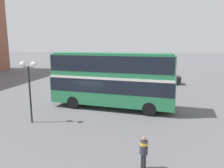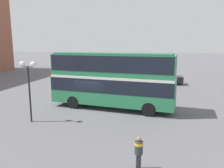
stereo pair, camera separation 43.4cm
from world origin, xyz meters
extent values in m
plane|color=#5B5B60|center=(0.00, 0.00, 0.00)|extent=(240.00, 240.00, 0.00)
cube|color=#287A4C|center=(1.83, 0.43, 1.61)|extent=(10.72, 3.50, 2.28)
cube|color=#287A4C|center=(1.83, 0.43, 3.71)|extent=(10.55, 3.41, 1.92)
cube|color=black|center=(1.83, 0.43, 2.12)|extent=(10.61, 3.51, 1.13)
cube|color=black|center=(1.83, 0.43, 3.94)|extent=(10.40, 3.42, 1.30)
cube|color=silver|center=(1.83, 0.43, 2.78)|extent=(10.61, 3.51, 0.20)
cube|color=#226841|center=(1.83, 0.43, 4.72)|extent=(10.06, 3.19, 0.10)
cylinder|color=black|center=(5.29, 1.18, 0.55)|extent=(1.12, 0.41, 1.09)
cylinder|color=black|center=(5.07, -1.00, 0.55)|extent=(1.12, 0.41, 1.09)
cylinder|color=black|center=(-1.20, 1.83, 0.55)|extent=(1.12, 0.41, 1.09)
cylinder|color=black|center=(-1.42, -0.35, 0.55)|extent=(1.12, 0.41, 1.09)
cylinder|color=#232328|center=(5.12, -8.60, 0.38)|extent=(0.14, 0.14, 0.76)
cylinder|color=#232328|center=(5.03, -8.39, 0.38)|extent=(0.14, 0.14, 0.76)
cylinder|color=#2D333D|center=(5.08, -8.49, 1.06)|extent=(0.48, 0.48, 0.60)
cylinder|color=gold|center=(5.08, -8.49, 1.25)|extent=(0.51, 0.51, 0.13)
sphere|color=#936B4C|center=(5.08, -8.49, 1.47)|extent=(0.21, 0.21, 0.21)
cube|color=black|center=(6.50, 13.33, 0.68)|extent=(4.58, 2.01, 0.85)
cube|color=black|center=(6.32, 13.33, 1.34)|extent=(2.40, 1.76, 0.46)
cylinder|color=black|center=(7.88, 14.22, 0.30)|extent=(0.61, 0.24, 0.60)
cylinder|color=black|center=(7.93, 12.52, 0.30)|extent=(0.61, 0.24, 0.60)
cylinder|color=black|center=(5.07, 14.14, 0.30)|extent=(0.61, 0.24, 0.60)
cylinder|color=black|center=(5.12, 12.44, 0.30)|extent=(0.61, 0.24, 0.60)
cube|color=silver|center=(-0.66, 13.05, 0.69)|extent=(4.95, 2.81, 0.82)
cube|color=black|center=(-0.48, 13.01, 1.36)|extent=(2.72, 2.16, 0.52)
cylinder|color=black|center=(-2.25, 12.52, 0.33)|extent=(0.69, 0.35, 0.66)
cylinder|color=black|center=(-1.90, 14.19, 0.33)|extent=(0.69, 0.35, 0.66)
cylinder|color=black|center=(0.58, 11.92, 0.33)|extent=(0.69, 0.35, 0.66)
cylinder|color=black|center=(0.93, 13.59, 0.33)|extent=(0.69, 0.35, 0.66)
cylinder|color=black|center=(-3.09, -4.09, 2.01)|extent=(0.12, 0.12, 4.01)
cylinder|color=black|center=(-3.09, -4.09, 3.96)|extent=(0.84, 0.06, 0.06)
sphere|color=white|center=(-3.51, -4.09, 4.15)|extent=(0.39, 0.39, 0.39)
sphere|color=white|center=(-2.67, -4.09, 4.15)|extent=(0.39, 0.39, 0.39)
camera|label=1|loc=(5.49, -17.48, 5.55)|focal=35.00mm
camera|label=2|loc=(5.91, -17.39, 5.55)|focal=35.00mm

